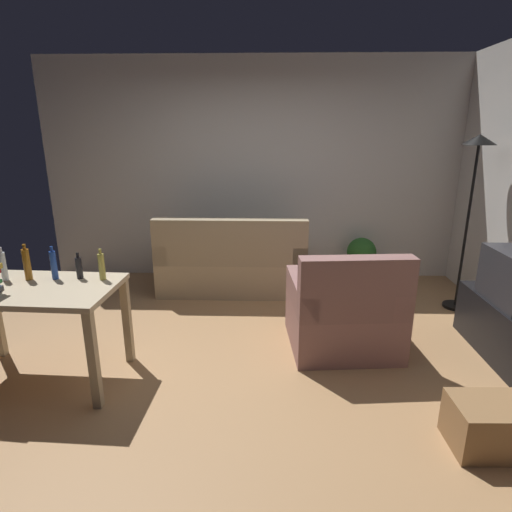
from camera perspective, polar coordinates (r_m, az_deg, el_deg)
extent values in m
cube|color=tan|center=(3.67, -1.86, -13.74)|extent=(5.20, 4.40, 0.02)
cube|color=silver|center=(5.38, -0.50, 11.43)|extent=(5.20, 0.10, 2.70)
cube|color=tan|center=(5.10, -3.11, -2.15)|extent=(1.71, 0.84, 0.40)
cube|color=tan|center=(4.64, -3.55, 1.86)|extent=(1.71, 0.16, 0.52)
cube|color=tan|center=(5.00, 5.72, 1.13)|extent=(0.16, 0.84, 0.22)
cube|color=tan|center=(5.13, -11.82, 1.26)|extent=(0.16, 0.84, 0.22)
cube|color=black|center=(4.16, 31.27, -8.60)|extent=(0.44, 1.10, 0.48)
cylinder|color=black|center=(5.08, 25.40, -6.11)|extent=(0.26, 0.26, 0.03)
cylinder|color=black|center=(4.84, 26.66, 3.29)|extent=(0.03, 0.03, 1.68)
cone|color=black|center=(4.74, 28.09, 13.78)|extent=(0.32, 0.32, 0.10)
cube|color=#C6B28E|center=(3.47, -28.14, -3.98)|extent=(1.23, 0.75, 0.04)
cube|color=tan|center=(3.11, -21.21, -13.11)|extent=(0.06, 0.06, 0.72)
cube|color=tan|center=(3.61, -17.09, -8.39)|extent=(0.06, 0.06, 0.72)
cylinder|color=brown|center=(5.47, 13.92, -2.31)|extent=(0.24, 0.24, 0.22)
sphere|color=#2D6B28|center=(5.38, 14.13, 0.51)|extent=(0.36, 0.36, 0.36)
cube|color=#996B66|center=(3.85, 11.55, -9.00)|extent=(0.97, 0.91, 0.40)
cube|color=#8C625D|center=(3.37, 13.42, -4.43)|extent=(0.91, 0.24, 0.52)
cube|color=#926661|center=(3.84, 17.20, -4.48)|extent=(0.23, 0.85, 0.22)
cube|color=#926661|center=(3.65, 6.19, -4.89)|extent=(0.23, 0.85, 0.22)
cube|color=olive|center=(3.06, 29.35, -19.42)|extent=(0.49, 0.35, 0.30)
cylinder|color=silver|center=(3.67, -31.08, -1.23)|extent=(0.05, 0.05, 0.22)
cylinder|color=silver|center=(3.64, -31.38, 0.70)|extent=(0.02, 0.02, 0.04)
cylinder|color=#9E6019|center=(3.59, -28.66, -1.04)|extent=(0.05, 0.05, 0.24)
cylinder|color=#9E6019|center=(3.56, -28.97, 1.09)|extent=(0.02, 0.02, 0.04)
cylinder|color=#2347A3|center=(3.52, -25.76, -1.15)|extent=(0.05, 0.05, 0.22)
cylinder|color=#2347A3|center=(3.49, -26.02, 0.87)|extent=(0.02, 0.02, 0.04)
cylinder|color=black|center=(3.47, -22.88, -1.52)|extent=(0.05, 0.05, 0.16)
cylinder|color=black|center=(3.44, -23.07, 0.09)|extent=(0.02, 0.02, 0.04)
cylinder|color=#BCB24C|center=(3.37, -20.21, -1.40)|extent=(0.05, 0.05, 0.20)
cylinder|color=#BCB24C|center=(3.33, -20.42, 0.57)|extent=(0.02, 0.02, 0.04)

